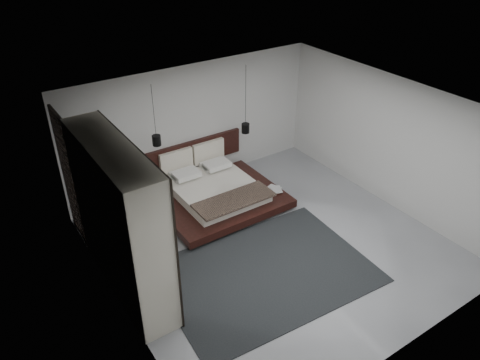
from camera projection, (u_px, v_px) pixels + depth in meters
floor at (273, 245)px, 9.04m from camera, size 6.00×6.00×0.00m
ceiling at (279, 110)px, 7.60m from camera, size 6.00×6.00×0.00m
wall_back at (194, 125)px, 10.46m from camera, size 6.00×0.00×6.00m
wall_front at (414, 282)px, 6.19m from camera, size 6.00×0.00×6.00m
wall_left at (114, 243)px, 6.89m from camera, size 0.00×6.00×6.00m
wall_right at (389, 142)px, 9.75m from camera, size 0.00×6.00×6.00m
lattice_screen at (69, 177)px, 8.71m from camera, size 0.05×0.90×2.60m
bed at (215, 191)px, 10.20m from camera, size 2.61×2.32×1.05m
book_lower at (271, 190)px, 10.27m from camera, size 0.30×0.35×0.03m
book_upper at (272, 190)px, 10.23m from camera, size 0.32×0.36×0.02m
pendant_left at (157, 140)px, 9.26m from camera, size 0.17×0.17×1.27m
pendant_right at (245, 128)px, 10.43m from camera, size 0.18×0.18×1.55m
wardrobe at (120, 221)px, 7.44m from camera, size 0.65×2.75×2.70m
rug at (266, 272)px, 8.37m from camera, size 3.83×2.85×0.02m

